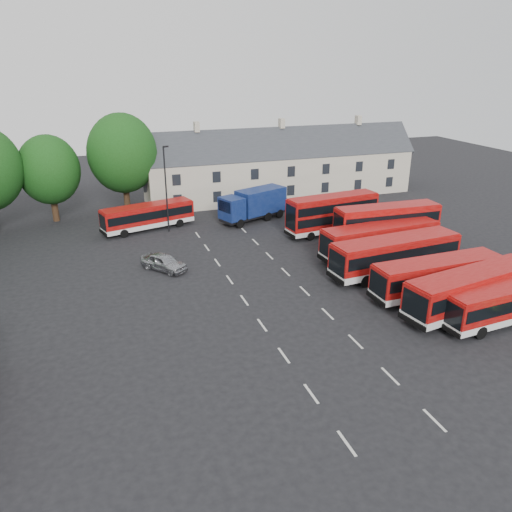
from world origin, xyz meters
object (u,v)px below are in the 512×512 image
object	(u,v)px
lamppost	(166,187)
box_truck	(254,204)
bus_row_a	(507,300)
silver_car	(164,262)
bus_dd_south	(387,224)

from	to	relation	value
lamppost	box_truck	bearing A→B (deg)	4.49
bus_row_a	silver_car	xyz separation A→B (m)	(-20.76, 16.86, -0.97)
bus_row_a	box_truck	world-z (taller)	box_truck
bus_row_a	bus_dd_south	size ratio (longest dim) A/B	0.99
silver_car	lamppost	size ratio (longest dim) A/B	0.48
box_truck	lamppost	bearing A→B (deg)	163.05
box_truck	bus_dd_south	bearing A→B (deg)	-74.59
bus_row_a	box_truck	size ratio (longest dim) A/B	1.22
bus_row_a	lamppost	xyz separation A→B (m)	(-18.60, 27.12, 3.09)
lamppost	bus_dd_south	bearing A→B (deg)	-31.28
bus_dd_south	box_truck	bearing A→B (deg)	129.21
bus_dd_south	lamppost	xyz separation A→B (m)	(-19.00, 11.54, 2.41)
bus_row_a	lamppost	distance (m)	33.03
bus_row_a	silver_car	size ratio (longest dim) A/B	2.36
box_truck	silver_car	size ratio (longest dim) A/B	1.94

